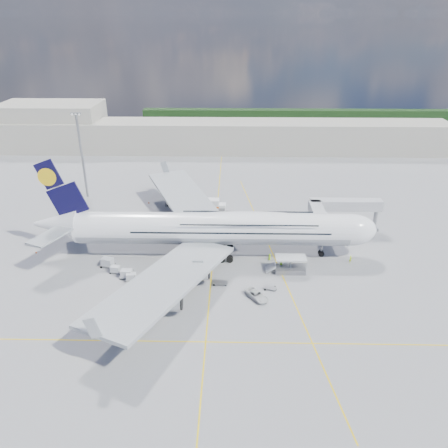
{
  "coord_description": "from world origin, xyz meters",
  "views": [
    {
      "loc": [
        4.32,
        -78.25,
        50.61
      ],
      "look_at": [
        2.57,
        8.0,
        8.9
      ],
      "focal_mm": 35.0,
      "sensor_mm": 36.0,
      "label": 1
    }
  ],
  "objects_px": {
    "cone_tail": "(36,252)",
    "dolly_row_b": "(131,277)",
    "airliner": "(214,228)",
    "crew_van": "(270,257)",
    "baggage_tug": "(187,279)",
    "cone_wing_right_inner": "(136,277)",
    "dolly_nose_far": "(270,288)",
    "cone_wing_right_outer": "(157,304)",
    "light_mast": "(82,155)",
    "crew_loader": "(281,266)",
    "jet_bridge": "(335,210)",
    "cone_nose": "(331,239)",
    "cone_wing_left_inner": "(163,228)",
    "catering_truck_outer": "(177,199)",
    "crew_tug": "(192,283)",
    "dolly_row_c": "(127,274)",
    "cone_wing_left_outer": "(149,202)",
    "crew_wing": "(177,293)",
    "dolly_row_a": "(115,269)",
    "service_van": "(257,295)",
    "catering_truck_inner": "(212,207)",
    "cargo_loader": "(289,267)",
    "crew_nose": "(350,259)",
    "dolly_nose_near": "(220,283)",
    "dolly_back": "(108,262)"
  },
  "relations": [
    {
      "from": "cone_tail",
      "to": "dolly_row_b",
      "type": "bearing_deg",
      "value": -24.24
    },
    {
      "from": "cargo_loader",
      "to": "cone_wing_left_inner",
      "type": "distance_m",
      "value": 36.72
    },
    {
      "from": "airliner",
      "to": "cone_nose",
      "type": "xyz_separation_m",
      "value": [
        28.65,
        7.82,
        -6.57
      ]
    },
    {
      "from": "airliner",
      "to": "dolly_row_a",
      "type": "distance_m",
      "value": 23.4
    },
    {
      "from": "crew_tug",
      "to": "cone_tail",
      "type": "xyz_separation_m",
      "value": [
        -37.72,
        13.16,
        -0.52
      ]
    },
    {
      "from": "cone_tail",
      "to": "cone_wing_left_inner",
      "type": "bearing_deg",
      "value": 25.61
    },
    {
      "from": "jet_bridge",
      "to": "cone_nose",
      "type": "xyz_separation_m",
      "value": [
        -0.89,
        -3.12,
        -6.56
      ]
    },
    {
      "from": "dolly_row_b",
      "to": "cone_wing_left_inner",
      "type": "bearing_deg",
      "value": 76.68
    },
    {
      "from": "baggage_tug",
      "to": "catering_truck_outer",
      "type": "height_order",
      "value": "catering_truck_outer"
    },
    {
      "from": "jet_bridge",
      "to": "light_mast",
      "type": "distance_m",
      "value": 74.11
    },
    {
      "from": "cone_wing_left_inner",
      "to": "cone_wing_left_outer",
      "type": "distance_m",
      "value": 18.12
    },
    {
      "from": "jet_bridge",
      "to": "crew_wing",
      "type": "xyz_separation_m",
      "value": [
        -36.27,
        -28.05,
        -5.94
      ]
    },
    {
      "from": "light_mast",
      "to": "dolly_back",
      "type": "bearing_deg",
      "value": -67.51
    },
    {
      "from": "crew_van",
      "to": "cone_tail",
      "type": "height_order",
      "value": "crew_van"
    },
    {
      "from": "light_mast",
      "to": "crew_loader",
      "type": "xyz_separation_m",
      "value": [
        55.13,
        -41.12,
        -12.3
      ]
    },
    {
      "from": "crew_van",
      "to": "cone_wing_left_inner",
      "type": "xyz_separation_m",
      "value": [
        -26.68,
        15.43,
        -0.49
      ]
    },
    {
      "from": "light_mast",
      "to": "crew_loader",
      "type": "bearing_deg",
      "value": -36.72
    },
    {
      "from": "crew_loader",
      "to": "cone_tail",
      "type": "xyz_separation_m",
      "value": [
        -56.66,
        6.03,
        -0.64
      ]
    },
    {
      "from": "dolly_nose_far",
      "to": "cone_nose",
      "type": "xyz_separation_m",
      "value": [
        16.73,
        21.67,
        -0.0
      ]
    },
    {
      "from": "jet_bridge",
      "to": "cone_wing_left_inner",
      "type": "relative_size",
      "value": 29.42
    },
    {
      "from": "baggage_tug",
      "to": "cone_wing_right_inner",
      "type": "bearing_deg",
      "value": 149.89
    },
    {
      "from": "crew_tug",
      "to": "dolly_row_c",
      "type": "bearing_deg",
      "value": 162.46
    },
    {
      "from": "dolly_row_a",
      "to": "crew_tug",
      "type": "bearing_deg",
      "value": -7.23
    },
    {
      "from": "cone_wing_left_outer",
      "to": "cone_wing_right_outer",
      "type": "height_order",
      "value": "cone_wing_left_outer"
    },
    {
      "from": "crew_nose",
      "to": "dolly_row_c",
      "type": "bearing_deg",
      "value": 146.99
    },
    {
      "from": "airliner",
      "to": "crew_van",
      "type": "height_order",
      "value": "airliner"
    },
    {
      "from": "baggage_tug",
      "to": "cone_wing_left_inner",
      "type": "relative_size",
      "value": 4.44
    },
    {
      "from": "dolly_row_c",
      "to": "service_van",
      "type": "height_order",
      "value": "dolly_row_c"
    },
    {
      "from": "dolly_row_b",
      "to": "cone_wing_left_inner",
      "type": "distance_m",
      "value": 24.69
    },
    {
      "from": "cone_wing_right_outer",
      "to": "cone_tail",
      "type": "xyz_separation_m",
      "value": [
        -31.54,
        19.57,
        0.01
      ]
    },
    {
      "from": "cargo_loader",
      "to": "catering_truck_outer",
      "type": "bearing_deg",
      "value": 128.37
    },
    {
      "from": "crew_van",
      "to": "cone_wing_left_outer",
      "type": "xyz_separation_m",
      "value": [
        -33.31,
        32.29,
        -0.53
      ]
    },
    {
      "from": "baggage_tug",
      "to": "service_van",
      "type": "xyz_separation_m",
      "value": [
        14.32,
        -5.59,
        0.03
      ]
    },
    {
      "from": "catering_truck_inner",
      "to": "crew_wing",
      "type": "height_order",
      "value": "catering_truck_inner"
    },
    {
      "from": "catering_truck_inner",
      "to": "cone_wing_right_inner",
      "type": "distance_m",
      "value": 36.63
    },
    {
      "from": "cone_wing_left_outer",
      "to": "catering_truck_outer",
      "type": "bearing_deg",
      "value": -8.13
    },
    {
      "from": "crew_nose",
      "to": "crew_loader",
      "type": "xyz_separation_m",
      "value": [
        -15.9,
        -3.19,
        0.03
      ]
    },
    {
      "from": "cone_wing_right_inner",
      "to": "service_van",
      "type": "bearing_deg",
      "value": -14.94
    },
    {
      "from": "dolly_nose_near",
      "to": "cone_tail",
      "type": "xyz_separation_m",
      "value": [
        -43.47,
        12.18,
        -0.09
      ]
    },
    {
      "from": "catering_truck_outer",
      "to": "cone_wing_right_outer",
      "type": "bearing_deg",
      "value": -85.41
    },
    {
      "from": "crew_wing",
      "to": "cone_wing_left_inner",
      "type": "distance_m",
      "value": 31.22
    },
    {
      "from": "baggage_tug",
      "to": "cone_wing_right_inner",
      "type": "height_order",
      "value": "baggage_tug"
    },
    {
      "from": "service_van",
      "to": "crew_wing",
      "type": "distance_m",
      "value": 15.75
    },
    {
      "from": "baggage_tug",
      "to": "dolly_row_a",
      "type": "bearing_deg",
      "value": 144.34
    },
    {
      "from": "dolly_nose_far",
      "to": "cone_wing_right_outer",
      "type": "distance_m",
      "value": 22.91
    },
    {
      "from": "jet_bridge",
      "to": "catering_truck_inner",
      "type": "height_order",
      "value": "jet_bridge"
    },
    {
      "from": "dolly_nose_near",
      "to": "cone_wing_left_outer",
      "type": "height_order",
      "value": "cone_wing_left_outer"
    },
    {
      "from": "catering_truck_outer",
      "to": "crew_loader",
      "type": "xyz_separation_m",
      "value": [
        26.78,
        -34.97,
        -1.09
      ]
    },
    {
      "from": "cone_wing_left_outer",
      "to": "cone_wing_right_inner",
      "type": "xyz_separation_m",
      "value": [
        4.48,
        -40.48,
        0.03
      ]
    },
    {
      "from": "dolly_row_b",
      "to": "baggage_tug",
      "type": "bearing_deg",
      "value": -7.59
    }
  ]
}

